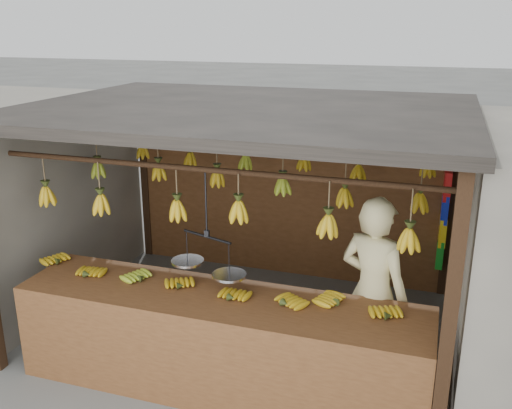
% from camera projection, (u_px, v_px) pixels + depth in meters
% --- Properties ---
extents(ground, '(80.00, 80.00, 0.00)m').
position_uv_depth(ground, '(247.00, 325.00, 6.25)').
color(ground, '#5B5B57').
extents(stall, '(4.30, 3.30, 2.40)m').
position_uv_depth(stall, '(257.00, 143.00, 5.94)').
color(stall, black).
rests_on(stall, ground).
extents(counter, '(3.72, 0.83, 0.96)m').
position_uv_depth(counter, '(213.00, 323.00, 4.88)').
color(counter, brown).
rests_on(counter, ground).
extents(hanging_bananas, '(3.60, 2.23, 0.39)m').
position_uv_depth(hanging_bananas, '(246.00, 184.00, 5.74)').
color(hanging_bananas, '#B68D13').
rests_on(hanging_bananas, ground).
extents(balance_scale, '(0.75, 0.45, 0.91)m').
position_uv_depth(balance_scale, '(208.00, 263.00, 4.99)').
color(balance_scale, black).
rests_on(balance_scale, ground).
extents(vendor, '(0.77, 0.65, 1.78)m').
position_uv_depth(vendor, '(373.00, 293.00, 5.02)').
color(vendor, beige).
rests_on(vendor, ground).
extents(bag_bundles, '(0.08, 0.26, 1.16)m').
position_uv_depth(bag_bundles, '(444.00, 219.00, 6.58)').
color(bag_bundles, red).
rests_on(bag_bundles, ground).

